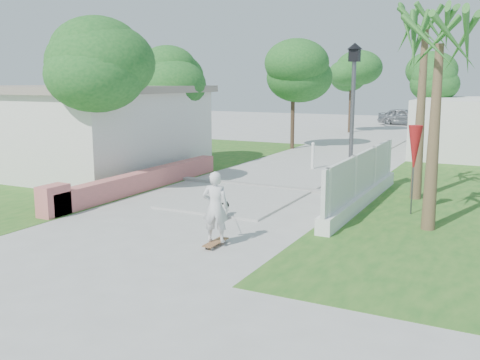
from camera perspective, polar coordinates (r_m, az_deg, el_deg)
The scene contains 20 objects.
ground at distance 12.22m, azimuth -8.99°, elevation -5.75°, with size 90.00×90.00×0.00m, color #B7B7B2.
path_strip at distance 30.46m, azimuth 13.62°, elevation 3.85°, with size 3.20×36.00×0.06m, color #B7B7B2.
curb at distance 17.28m, azimuth 2.71°, elevation -0.67°, with size 6.50×0.25×0.10m, color #999993.
grass_left at distance 22.60m, azimuth -11.54°, elevation 1.66°, with size 8.00×20.00×0.01m, color #24601E.
pink_wall at distance 16.85m, azimuth -11.06°, elevation -0.24°, with size 0.45×8.20×0.80m.
house_left at distance 21.57m, azimuth -17.10°, elevation 5.36°, with size 8.40×7.40×3.23m.
lattice_fence at distance 15.16m, azimuth 12.95°, elevation -0.60°, with size 0.35×7.00×1.50m.
street_lamp at distance 15.53m, azimuth 11.89°, elevation 6.71°, with size 0.44×0.44×4.44m.
bollard at distance 20.79m, azimuth 7.77°, elevation 2.63°, with size 0.14×0.14×1.09m.
patio_umbrella at distance 14.23m, azimuth 18.11°, elevation 3.09°, with size 0.36×0.36×2.30m.
tree_left_near at distance 16.90m, azimuth -15.93°, elevation 11.56°, with size 3.60×3.60×5.28m.
tree_left_mid at distance 21.82m, azimuth -7.89°, elevation 10.66°, with size 3.20×3.20×4.85m.
tree_path_left at distance 27.32m, azimuth 5.74°, elevation 11.33°, with size 3.40×3.40×5.23m.
tree_path_right at distance 29.68m, azimuth 20.05°, elevation 10.06°, with size 3.00×3.00×4.79m.
tree_path_far at distance 36.76m, azimuth 11.81°, elevation 10.93°, with size 3.20×3.20×5.17m.
palm_far at distance 16.17m, azimuth 19.12°, elevation 13.81°, with size 1.80×1.80×5.30m.
palm_near at distance 12.77m, azimuth 20.48°, elevation 12.38°, with size 1.80×1.80×4.70m.
skateboarder at distance 12.05m, azimuth -2.44°, elevation -2.38°, with size 1.25×2.61×1.58m.
dog at distance 13.34m, azimuth -1.87°, elevation -3.19°, with size 0.32×0.63×0.43m.
parked_car at distance 43.52m, azimuth 17.11°, elevation 6.44°, with size 1.58×3.93×1.34m, color #A7A9AF.
Camera 1 is at (6.94, -9.47, 3.39)m, focal length 40.00 mm.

